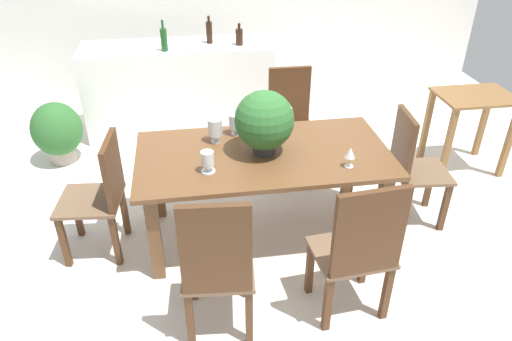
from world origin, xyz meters
TOP-DOWN VIEW (x-y plane):
  - ground_plane at (0.00, 0.00)m, footprint 7.04×7.04m
  - dining_table at (0.00, -0.19)m, footprint 1.84×0.95m
  - chair_near_left at (-0.42, -1.13)m, footprint 0.46×0.49m
  - chair_near_right at (0.42, -1.12)m, footprint 0.50×0.44m
  - chair_far_right at (0.42, 0.74)m, footprint 0.43×0.48m
  - chair_foot_end at (1.18, -0.18)m, footprint 0.45×0.44m
  - chair_head_end at (-1.18, -0.20)m, footprint 0.48×0.47m
  - flower_centerpiece at (0.01, -0.19)m, footprint 0.42×0.42m
  - crystal_vase_left at (-0.42, -0.40)m, footprint 0.10×0.10m
  - crystal_vase_center_near at (-0.16, 0.13)m, footprint 0.10×0.10m
  - crystal_vase_right at (-0.33, 0.03)m, footprint 0.11×0.11m
  - wine_glass at (0.55, -0.47)m, footprint 0.07×0.07m
  - kitchen_counter at (-0.59, 1.81)m, footprint 1.99×0.61m
  - wine_bottle_tall at (0.07, 1.71)m, footprint 0.08×0.08m
  - wine_bottle_green at (-0.70, 1.63)m, footprint 0.07×0.07m
  - wine_bottle_dark at (-0.23, 1.82)m, footprint 0.06×0.06m
  - side_table at (2.08, 0.51)m, footprint 0.68×0.50m
  - potted_plant_floor at (-1.80, 1.24)m, footprint 0.48×0.48m

SIDE VIEW (x-z plane):
  - ground_plane at x=0.00m, z-range 0.00..0.00m
  - potted_plant_floor at x=-1.80m, z-range 0.02..0.64m
  - kitchen_counter at x=-0.59m, z-range 0.00..0.96m
  - chair_head_end at x=-1.18m, z-range 0.05..0.99m
  - chair_foot_end at x=1.18m, z-range 0.05..1.00m
  - chair_far_right at x=0.42m, z-range 0.04..1.04m
  - chair_near_left at x=-0.42m, z-range 0.04..1.09m
  - chair_near_right at x=0.42m, z-range 0.05..1.09m
  - side_table at x=2.08m, z-range 0.19..0.96m
  - dining_table at x=0.00m, z-range 0.26..0.99m
  - crystal_vase_left at x=-0.42m, z-range 0.75..0.91m
  - wine_glass at x=0.55m, z-range 0.77..0.91m
  - crystal_vase_center_near at x=-0.16m, z-range 0.76..0.92m
  - crystal_vase_right at x=-0.33m, z-range 0.76..0.95m
  - flower_centerpiece at x=0.01m, z-range 0.75..1.22m
  - wine_bottle_tall at x=0.07m, z-range 0.93..1.15m
  - wine_bottle_dark at x=-0.23m, z-range 0.93..1.21m
  - wine_bottle_green at x=-0.70m, z-range 0.92..1.23m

